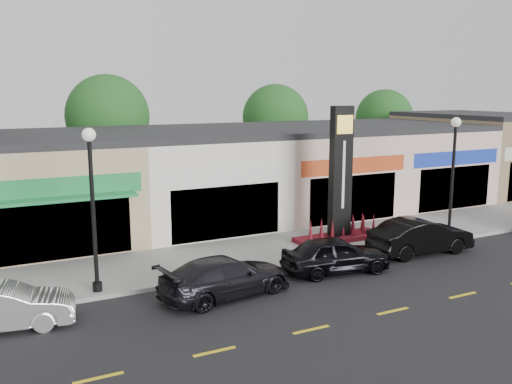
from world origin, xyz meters
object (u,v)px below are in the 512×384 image
pylon_sign (340,194)px  car_black_sedan (336,255)px  car_dark_sedan (226,277)px  car_black_conv (421,236)px  lamp_east_near (453,165)px  car_white_van (1,307)px  lamp_west_near (92,194)px

pylon_sign → car_black_sedan: (-2.49, -3.33, -1.57)m
car_dark_sedan → car_black_conv: car_black_conv is taller
lamp_east_near → car_white_van: 19.21m
car_white_van → car_black_sedan: 11.46m
lamp_west_near → car_dark_sedan: size_ratio=1.18×
pylon_sign → car_white_van: bearing=-167.2°
car_dark_sedan → lamp_west_near: bearing=53.6°
lamp_east_near → car_black_sedan: 8.15m
lamp_west_near → lamp_east_near: size_ratio=1.00×
car_black_sedan → car_black_conv: size_ratio=0.90×
car_white_van → car_black_conv: 16.10m
car_black_sedan → car_black_conv: bearing=-76.8°
lamp_east_near → car_black_conv: lamp_east_near is taller
lamp_east_near → car_white_van: lamp_east_near is taller
lamp_west_near → car_white_van: size_ratio=1.36×
lamp_east_near → car_dark_sedan: (-12.16, -1.98, -2.81)m
car_white_van → car_black_conv: (16.09, 0.28, 0.09)m
pylon_sign → car_black_sedan: size_ratio=1.46×
car_white_van → car_black_sedan: car_black_sedan is taller
pylon_sign → car_black_conv: 3.90m
car_black_conv → lamp_east_near: bearing=-65.0°
car_dark_sedan → car_black_conv: 9.34m
pylon_sign → car_dark_sedan: (-7.16, -3.68, -1.60)m
lamp_west_near → car_black_conv: 13.48m
lamp_west_near → lamp_east_near: 16.00m
lamp_west_near → car_black_sedan: (8.51, -1.64, -2.78)m
car_white_van → car_black_conv: car_black_conv is taller
car_black_sedan → car_black_conv: 4.66m
lamp_west_near → pylon_sign: pylon_sign is taller
pylon_sign → car_black_conv: bearing=-53.4°
car_black_conv → car_white_van: bearing=93.4°
car_white_van → car_black_conv: bearing=-80.0°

